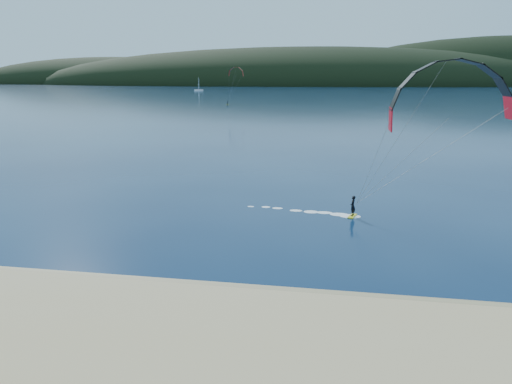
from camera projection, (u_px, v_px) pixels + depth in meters
ground at (139, 324)px, 25.47m from camera, size 1800.00×1800.00×0.00m
wet_sand at (169, 288)px, 29.77m from camera, size 220.00×2.50×0.10m
headland at (335, 85)px, 739.55m from camera, size 1200.00×310.00×140.00m
kitesurfer_near at (444, 121)px, 37.25m from camera, size 22.06×7.95×12.58m
kitesurfer_far at (236, 75)px, 213.64m from camera, size 9.42×7.03×15.11m
sailboat at (199, 90)px, 433.24m from camera, size 8.39×5.24×11.69m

